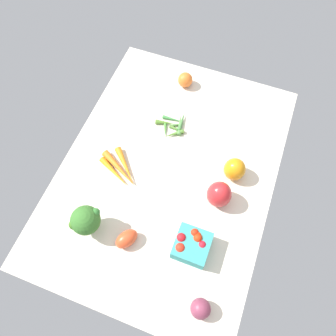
{
  "coord_description": "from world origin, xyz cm",
  "views": [
    {
      "loc": [
        -49.16,
        -18.51,
        110.23
      ],
      "look_at": [
        0.0,
        0.0,
        4.0
      ],
      "focal_mm": 35.03,
      "sensor_mm": 36.0,
      "label": 1
    }
  ],
  "objects_px": {
    "heirloom_tomato_orange": "(185,80)",
    "red_onion_center": "(201,309)",
    "roma_tomato": "(127,239)",
    "okra_pile": "(175,125)",
    "bell_pepper_red": "(219,194)",
    "bell_pepper_orange": "(235,169)",
    "broccoli_head": "(85,221)",
    "carrot_bunch": "(120,169)",
    "berry_basket": "(192,245)"
  },
  "relations": [
    {
      "from": "okra_pile",
      "to": "roma_tomato",
      "type": "height_order",
      "value": "roma_tomato"
    },
    {
      "from": "red_onion_center",
      "to": "carrot_bunch",
      "type": "relative_size",
      "value": 0.36
    },
    {
      "from": "berry_basket",
      "to": "broccoli_head",
      "type": "xyz_separation_m",
      "value": [
        -0.06,
        0.34,
        0.04
      ]
    },
    {
      "from": "roma_tomato",
      "to": "carrot_bunch",
      "type": "height_order",
      "value": "roma_tomato"
    },
    {
      "from": "berry_basket",
      "to": "roma_tomato",
      "type": "bearing_deg",
      "value": 104.68
    },
    {
      "from": "roma_tomato",
      "to": "okra_pile",
      "type": "bearing_deg",
      "value": 32.79
    },
    {
      "from": "roma_tomato",
      "to": "red_onion_center",
      "type": "distance_m",
      "value": 0.31
    },
    {
      "from": "okra_pile",
      "to": "bell_pepper_orange",
      "type": "bearing_deg",
      "value": -114.72
    },
    {
      "from": "roma_tomato",
      "to": "carrot_bunch",
      "type": "distance_m",
      "value": 0.26
    },
    {
      "from": "bell_pepper_red",
      "to": "carrot_bunch",
      "type": "xyz_separation_m",
      "value": [
        -0.01,
        0.36,
        -0.04
      ]
    },
    {
      "from": "heirloom_tomato_orange",
      "to": "broccoli_head",
      "type": "distance_m",
      "value": 0.7
    },
    {
      "from": "broccoli_head",
      "to": "carrot_bunch",
      "type": "height_order",
      "value": "broccoli_head"
    },
    {
      "from": "roma_tomato",
      "to": "broccoli_head",
      "type": "height_order",
      "value": "broccoli_head"
    },
    {
      "from": "berry_basket",
      "to": "okra_pile",
      "type": "height_order",
      "value": "berry_basket"
    },
    {
      "from": "broccoli_head",
      "to": "carrot_bunch",
      "type": "relative_size",
      "value": 0.74
    },
    {
      "from": "berry_basket",
      "to": "roma_tomato",
      "type": "distance_m",
      "value": 0.21
    },
    {
      "from": "red_onion_center",
      "to": "carrot_bunch",
      "type": "bearing_deg",
      "value": 50.55
    },
    {
      "from": "okra_pile",
      "to": "bell_pepper_orange",
      "type": "xyz_separation_m",
      "value": [
        -0.12,
        -0.27,
        0.04
      ]
    },
    {
      "from": "berry_basket",
      "to": "carrot_bunch",
      "type": "xyz_separation_m",
      "value": [
        0.18,
        0.33,
        -0.02
      ]
    },
    {
      "from": "bell_pepper_red",
      "to": "carrot_bunch",
      "type": "relative_size",
      "value": 0.61
    },
    {
      "from": "okra_pile",
      "to": "broccoli_head",
      "type": "height_order",
      "value": "broccoli_head"
    },
    {
      "from": "red_onion_center",
      "to": "bell_pepper_orange",
      "type": "distance_m",
      "value": 0.47
    },
    {
      "from": "berry_basket",
      "to": "bell_pepper_orange",
      "type": "bearing_deg",
      "value": -10.46
    },
    {
      "from": "okra_pile",
      "to": "bell_pepper_orange",
      "type": "height_order",
      "value": "bell_pepper_orange"
    },
    {
      "from": "carrot_bunch",
      "to": "bell_pepper_orange",
      "type": "bearing_deg",
      "value": -71.75
    },
    {
      "from": "okra_pile",
      "to": "roma_tomato",
      "type": "relative_size",
      "value": 1.82
    },
    {
      "from": "berry_basket",
      "to": "heirloom_tomato_orange",
      "type": "bearing_deg",
      "value": 21.0
    },
    {
      "from": "berry_basket",
      "to": "bell_pepper_orange",
      "type": "xyz_separation_m",
      "value": [
        0.3,
        -0.06,
        0.01
      ]
    },
    {
      "from": "okra_pile",
      "to": "heirloom_tomato_orange",
      "type": "relative_size",
      "value": 2.36
    },
    {
      "from": "heirloom_tomato_orange",
      "to": "carrot_bunch",
      "type": "distance_m",
      "value": 0.47
    },
    {
      "from": "broccoli_head",
      "to": "okra_pile",
      "type": "bearing_deg",
      "value": -14.92
    },
    {
      "from": "heirloom_tomato_orange",
      "to": "red_onion_center",
      "type": "bearing_deg",
      "value": -157.73
    },
    {
      "from": "okra_pile",
      "to": "bell_pepper_red",
      "type": "xyz_separation_m",
      "value": [
        -0.24,
        -0.24,
        0.04
      ]
    },
    {
      "from": "berry_basket",
      "to": "carrot_bunch",
      "type": "bearing_deg",
      "value": 62.17
    },
    {
      "from": "bell_pepper_red",
      "to": "red_onion_center",
      "type": "bearing_deg",
      "value": -171.54
    },
    {
      "from": "broccoli_head",
      "to": "carrot_bunch",
      "type": "xyz_separation_m",
      "value": [
        0.23,
        -0.01,
        -0.06
      ]
    },
    {
      "from": "bell_pepper_red",
      "to": "red_onion_center",
      "type": "distance_m",
      "value": 0.36
    },
    {
      "from": "bell_pepper_red",
      "to": "heirloom_tomato_orange",
      "type": "distance_m",
      "value": 0.53
    },
    {
      "from": "berry_basket",
      "to": "red_onion_center",
      "type": "xyz_separation_m",
      "value": [
        -0.17,
        -0.09,
        -0.0
      ]
    },
    {
      "from": "bell_pepper_orange",
      "to": "berry_basket",
      "type": "bearing_deg",
      "value": 169.54
    },
    {
      "from": "broccoli_head",
      "to": "red_onion_center",
      "type": "bearing_deg",
      "value": -104.76
    },
    {
      "from": "heirloom_tomato_orange",
      "to": "red_onion_center",
      "type": "xyz_separation_m",
      "value": [
        -0.81,
        -0.33,
        0.0
      ]
    },
    {
      "from": "okra_pile",
      "to": "berry_basket",
      "type": "bearing_deg",
      "value": -153.59
    },
    {
      "from": "okra_pile",
      "to": "broccoli_head",
      "type": "distance_m",
      "value": 0.5
    },
    {
      "from": "roma_tomato",
      "to": "bell_pepper_orange",
      "type": "xyz_separation_m",
      "value": [
        0.36,
        -0.26,
        0.02
      ]
    },
    {
      "from": "okra_pile",
      "to": "bell_pepper_orange",
      "type": "relative_size",
      "value": 1.61
    },
    {
      "from": "berry_basket",
      "to": "broccoli_head",
      "type": "relative_size",
      "value": 0.87
    },
    {
      "from": "bell_pepper_red",
      "to": "red_onion_center",
      "type": "xyz_separation_m",
      "value": [
        -0.36,
        -0.05,
        -0.02
      ]
    },
    {
      "from": "bell_pepper_red",
      "to": "carrot_bunch",
      "type": "distance_m",
      "value": 0.37
    },
    {
      "from": "red_onion_center",
      "to": "broccoli_head",
      "type": "bearing_deg",
      "value": 75.24
    }
  ]
}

